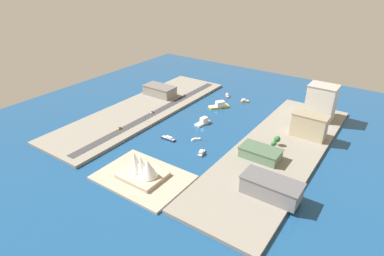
{
  "coord_description": "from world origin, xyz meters",
  "views": [
    {
      "loc": [
        -157.77,
        245.95,
        151.63
      ],
      "look_at": [
        3.58,
        12.96,
        5.34
      ],
      "focal_mm": 30.07,
      "sensor_mm": 36.0,
      "label": 1
    }
  ],
  "objects": [
    {
      "name": "quay_east",
      "position": [
        81.02,
        0.0,
        1.4
      ],
      "size": [
        70.0,
        240.0,
        2.79
      ],
      "primitive_type": "cube",
      "color": "gray",
      "rests_on": "ground_plane"
    },
    {
      "name": "road_strip",
      "position": [
        61.35,
        0.0,
        2.87
      ],
      "size": [
        9.05,
        228.0,
        0.15
      ],
      "primitive_type": "cube",
      "color": "#38383D",
      "rests_on": "quay_east"
    },
    {
      "name": "office_block_beige",
      "position": [
        -94.78,
        -39.68,
        14.34
      ],
      "size": [
        32.43,
        16.05,
        23.03
      ],
      "color": "#C6B793",
      "rests_on": "quay_west"
    },
    {
      "name": "park_tree_cluster",
      "position": [
        -76.42,
        -4.83,
        8.58
      ],
      "size": [
        6.02,
        12.68,
        9.31
      ],
      "color": "brown",
      "rests_on": "quay_west"
    },
    {
      "name": "ferry_white_commuter",
      "position": [
        5.49,
        -10.06,
        2.5
      ],
      "size": [
        9.69,
        20.26,
        6.91
      ],
      "color": "silver",
      "rests_on": "ground_plane"
    },
    {
      "name": "ground_plane",
      "position": [
        0.0,
        0.0,
        0.0
      ],
      "size": [
        440.0,
        440.0,
        0.0
      ],
      "primitive_type": "plane",
      "color": "navy"
    },
    {
      "name": "hatchback_blue",
      "position": [
        63.89,
        -48.49,
        3.69
      ],
      "size": [
        2.07,
        4.92,
        1.51
      ],
      "color": "black",
      "rests_on": "road_strip"
    },
    {
      "name": "traffic_light_waterfront",
      "position": [
        55.59,
        24.27,
        7.13
      ],
      "size": [
        0.36,
        0.36,
        6.5
      ],
      "color": "black",
      "rests_on": "quay_east"
    },
    {
      "name": "terminal_long_green",
      "position": [
        -73.02,
        21.36,
        7.44
      ],
      "size": [
        34.23,
        19.55,
        9.22
      ],
      "color": "slate",
      "rests_on": "quay_west"
    },
    {
      "name": "opera_landmark",
      "position": [
        -9.37,
        97.98,
        9.34
      ],
      "size": [
        33.86,
        28.24,
        20.71
      ],
      "color": "#BCAD93",
      "rests_on": "peninsula_point"
    },
    {
      "name": "taxi_yellow_cab",
      "position": [
        64.68,
        52.36,
        3.76
      ],
      "size": [
        2.16,
        4.99,
        1.67
      ],
      "color": "black",
      "rests_on": "road_strip"
    },
    {
      "name": "quay_west",
      "position": [
        -81.02,
        0.0,
        1.4
      ],
      "size": [
        70.0,
        240.0,
        2.79
      ],
      "primitive_type": "cube",
      "color": "gray",
      "rests_on": "ground_plane"
    },
    {
      "name": "sedan_silver",
      "position": [
        64.05,
        -57.6,
        3.69
      ],
      "size": [
        1.86,
        5.15,
        1.52
      ],
      "color": "black",
      "rests_on": "road_strip"
    },
    {
      "name": "yacht_sleek_gray",
      "position": [
        -26.35,
        41.46,
        1.51
      ],
      "size": [
        6.61,
        12.52,
        3.97
      ],
      "color": "#999EA3",
      "rests_on": "ground_plane"
    },
    {
      "name": "van_white",
      "position": [
        63.52,
        4.17,
        3.73
      ],
      "size": [
        1.97,
        4.52,
        1.63
      ],
      "color": "black",
      "rests_on": "road_strip"
    },
    {
      "name": "ferry_yellow_fast",
      "position": [
        13.43,
        -57.6,
        2.72
      ],
      "size": [
        21.14,
        24.06,
        7.43
      ],
      "color": "yellow",
      "rests_on": "ground_plane"
    },
    {
      "name": "hotel_broad_white",
      "position": [
        -91.56,
        -88.03,
        21.28
      ],
      "size": [
        28.81,
        22.29,
        36.92
      ],
      "color": "silver",
      "rests_on": "quay_west"
    },
    {
      "name": "sailboat_small_white",
      "position": [
        -8.01,
        22.94,
        0.94
      ],
      "size": [
        7.15,
        9.15,
        12.63
      ],
      "color": "white",
      "rests_on": "ground_plane"
    },
    {
      "name": "water_taxi_orange",
      "position": [
        -3.78,
        -89.44,
        1.35
      ],
      "size": [
        10.24,
        8.88,
        3.64
      ],
      "color": "orange",
      "rests_on": "ground_plane"
    },
    {
      "name": "tugboat_red",
      "position": [
        22.07,
        -92.26,
        1.44
      ],
      "size": [
        8.48,
        9.31,
        3.76
      ],
      "color": "red",
      "rests_on": "ground_plane"
    },
    {
      "name": "warehouse_low_gray",
      "position": [
        -99.82,
        63.51,
        9.53
      ],
      "size": [
        42.72,
        19.68,
        13.42
      ],
      "color": "gray",
      "rests_on": "quay_west"
    },
    {
      "name": "patrol_launch_navy",
      "position": [
        14.29,
        37.62,
        1.41
      ],
      "size": [
        15.97,
        3.75,
        3.57
      ],
      "color": "#1E284C",
      "rests_on": "ground_plane"
    },
    {
      "name": "peninsula_point",
      "position": [
        -8.38,
        97.98,
        1.0
      ],
      "size": [
        71.27,
        51.18,
        2.0
      ],
      "primitive_type": "cube",
      "color": "#A89E89",
      "rests_on": "ground_plane"
    },
    {
      "name": "carpark_squat_concrete",
      "position": [
        91.09,
        -42.24,
        8.96
      ],
      "size": [
        40.16,
        21.54,
        12.28
      ],
      "color": "gray",
      "rests_on": "quay_east"
    }
  ]
}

